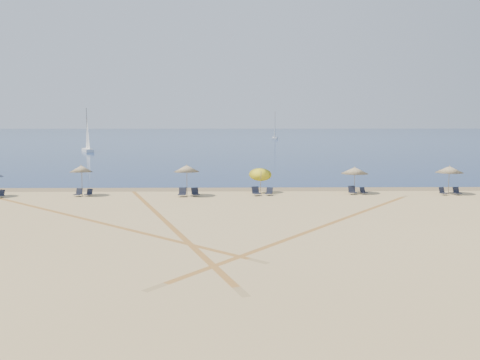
% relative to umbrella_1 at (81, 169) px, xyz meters
% --- Properties ---
extents(ground, '(160.00, 160.00, 0.00)m').
position_rel_umbrella_1_xyz_m(ground, '(13.07, -20.14, -2.24)').
color(ground, tan).
rests_on(ground, ground).
extents(ocean, '(500.00, 500.00, 0.00)m').
position_rel_umbrella_1_xyz_m(ocean, '(13.07, 204.86, -2.23)').
color(ocean, '#0C2151').
rests_on(ocean, ground).
extents(wet_sand, '(500.00, 500.00, 0.00)m').
position_rel_umbrella_1_xyz_m(wet_sand, '(13.07, 3.86, -2.24)').
color(wet_sand, olive).
rests_on(wet_sand, ground).
extents(umbrella_1, '(1.87, 1.90, 2.59)m').
position_rel_umbrella_1_xyz_m(umbrella_1, '(0.00, 0.00, 0.00)').
color(umbrella_1, gray).
rests_on(umbrella_1, ground).
extents(umbrella_2, '(2.13, 2.14, 2.62)m').
position_rel_umbrella_1_xyz_m(umbrella_2, '(8.69, -0.30, 0.04)').
color(umbrella_2, gray).
rests_on(umbrella_2, ground).
extents(umbrella_3, '(1.93, 2.01, 2.56)m').
position_rel_umbrella_1_xyz_m(umbrella_3, '(14.84, 1.25, -0.40)').
color(umbrella_3, gray).
rests_on(umbrella_3, ground).
extents(umbrella_4, '(2.30, 2.30, 2.31)m').
position_rel_umbrella_1_xyz_m(umbrella_4, '(22.86, 1.01, -0.27)').
color(umbrella_4, gray).
rests_on(umbrella_4, ground).
extents(umbrella_5, '(2.27, 2.27, 2.44)m').
position_rel_umbrella_1_xyz_m(umbrella_5, '(30.75, 0.48, -0.15)').
color(umbrella_5, gray).
rests_on(umbrella_5, ground).
extents(chair_1, '(0.73, 0.78, 0.64)m').
position_rel_umbrella_1_xyz_m(chair_1, '(-6.25, -0.97, -1.96)').
color(chair_1, black).
rests_on(chair_1, ground).
extents(chair_2, '(0.67, 0.74, 0.65)m').
position_rel_umbrella_1_xyz_m(chair_2, '(-0.21, -0.32, -1.95)').
color(chair_2, black).
rests_on(chair_2, ground).
extents(chair_3, '(0.66, 0.71, 0.60)m').
position_rel_umbrella_1_xyz_m(chair_3, '(0.62, -0.23, -1.98)').
color(chair_3, black).
rests_on(chair_3, ground).
extents(chair_4, '(0.67, 0.76, 0.73)m').
position_rel_umbrella_1_xyz_m(chair_4, '(8.34, -0.63, -1.92)').
color(chair_4, black).
rests_on(chair_4, ground).
extents(chair_5, '(0.77, 0.83, 0.70)m').
position_rel_umbrella_1_xyz_m(chair_5, '(9.38, -0.45, -1.93)').
color(chair_5, black).
rests_on(chair_5, ground).
extents(chair_6, '(0.81, 0.88, 0.74)m').
position_rel_umbrella_1_xyz_m(chair_6, '(14.40, -0.15, -1.92)').
color(chair_6, black).
rests_on(chair_6, ground).
extents(chair_7, '(0.73, 0.78, 0.65)m').
position_rel_umbrella_1_xyz_m(chair_7, '(15.50, -0.03, -1.95)').
color(chair_7, black).
rests_on(chair_7, ground).
extents(chair_8, '(0.62, 0.72, 0.71)m').
position_rel_umbrella_1_xyz_m(chair_8, '(22.55, 0.42, -1.93)').
color(chair_8, black).
rests_on(chair_8, ground).
extents(chair_9, '(0.68, 0.72, 0.59)m').
position_rel_umbrella_1_xyz_m(chair_9, '(23.50, 0.43, -1.98)').
color(chair_9, black).
rests_on(chair_9, ground).
extents(chair_10, '(0.72, 0.78, 0.64)m').
position_rel_umbrella_1_xyz_m(chair_10, '(30.04, -0.10, -1.96)').
color(chair_10, black).
rests_on(chair_10, ground).
extents(chair_11, '(0.64, 0.72, 0.65)m').
position_rel_umbrella_1_xyz_m(chair_11, '(31.22, -0.07, -1.95)').
color(chair_11, black).
rests_on(chair_11, ground).
extents(sailboat_0, '(2.63, 6.71, 9.74)m').
position_rel_umbrella_1_xyz_m(sailboat_0, '(27.70, 134.41, 0.70)').
color(sailboat_0, white).
rests_on(sailboat_0, ocean).
extents(sailboat_1, '(3.90, 6.02, 8.85)m').
position_rel_umbrella_1_xyz_m(sailboat_1, '(-16.92, 60.83, 0.44)').
color(sailboat_1, white).
rests_on(sailboat_1, ocean).
extents(tire_tracks, '(54.93, 42.07, 0.00)m').
position_rel_umbrella_1_xyz_m(tire_tracks, '(9.84, -10.82, -2.24)').
color(tire_tracks, tan).
rests_on(tire_tracks, ground).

